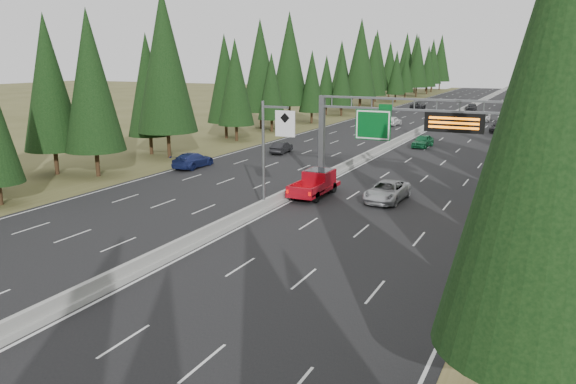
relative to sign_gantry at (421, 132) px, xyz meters
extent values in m
cube|color=black|center=(-8.92, 45.12, -5.23)|extent=(32.00, 260.00, 0.08)
cube|color=olive|center=(8.88, 45.12, -5.24)|extent=(3.60, 260.00, 0.06)
cube|color=#444520|center=(-26.72, 45.12, -5.24)|extent=(3.60, 260.00, 0.06)
cube|color=gray|center=(-8.92, 45.12, -5.04)|extent=(0.70, 260.00, 0.30)
cube|color=gray|center=(-8.92, 45.12, -4.64)|extent=(0.30, 260.00, 0.60)
cube|color=slate|center=(-8.57, 0.12, -1.29)|extent=(0.45, 0.45, 7.80)
cube|color=gray|center=(-8.57, 0.12, -5.04)|extent=(0.90, 0.90, 0.30)
cube|color=slate|center=(7.28, 0.12, -1.29)|extent=(0.45, 0.45, 7.80)
cube|color=gray|center=(7.28, 0.12, -5.04)|extent=(0.90, 0.90, 0.30)
cube|color=slate|center=(-0.64, 0.12, 2.53)|extent=(15.85, 0.35, 0.16)
cube|color=slate|center=(-0.64, 0.12, 1.69)|extent=(15.85, 0.35, 0.16)
cube|color=#054C19|center=(-3.92, -0.13, 0.36)|extent=(3.00, 0.10, 2.50)
cube|color=silver|center=(-3.92, -0.19, 0.36)|extent=(2.85, 0.02, 2.35)
cube|color=#054C19|center=(-2.92, -0.13, 1.86)|extent=(1.10, 0.10, 0.45)
cube|color=black|center=(2.58, -0.18, 0.86)|extent=(4.50, 0.40, 1.50)
cube|color=orange|center=(2.58, -0.40, 1.21)|extent=(3.80, 0.02, 0.18)
cube|color=orange|center=(2.58, -0.40, 0.86)|extent=(3.80, 0.02, 0.18)
cube|color=orange|center=(2.58, -0.40, 0.51)|extent=(3.80, 0.02, 0.18)
cylinder|color=slate|center=(-8.92, -9.88, -1.19)|extent=(0.20, 0.20, 8.00)
cube|color=gray|center=(-8.92, -9.88, -5.09)|extent=(0.50, 0.50, 0.20)
cube|color=slate|center=(-7.92, -9.88, 2.41)|extent=(2.00, 0.15, 0.15)
cube|color=silver|center=(-7.12, -10.00, 1.31)|extent=(1.50, 0.06, 1.80)
cone|color=black|center=(10.09, -28.02, 4.63)|extent=(6.14, 6.14, 14.34)
cylinder|color=black|center=(10.45, -19.37, -4.00)|extent=(0.40, 0.40, 2.53)
cone|color=black|center=(10.45, -19.37, 3.90)|extent=(5.69, 5.69, 13.28)
cylinder|color=black|center=(10.50, -4.79, -4.10)|extent=(0.40, 0.40, 2.34)
cone|color=black|center=(10.50, -4.79, 3.20)|extent=(5.26, 5.26, 12.26)
cylinder|color=black|center=(10.80, 8.38, -3.81)|extent=(0.40, 0.40, 2.92)
cylinder|color=black|center=(10.59, 20.49, -4.30)|extent=(0.40, 0.40, 1.93)
cone|color=black|center=(10.59, 20.49, 1.74)|extent=(4.35, 4.35, 10.15)
cylinder|color=black|center=(10.96, 31.64, -3.84)|extent=(0.40, 0.40, 2.85)
cylinder|color=black|center=(10.87, 44.37, -4.26)|extent=(0.40, 0.40, 2.02)
cone|color=black|center=(10.87, 44.37, 2.04)|extent=(4.53, 4.53, 10.58)
cylinder|color=black|center=(10.23, 55.92, -4.37)|extent=(0.40, 0.40, 1.81)
cone|color=black|center=(10.23, 55.92, 1.28)|extent=(4.06, 4.06, 9.48)
cylinder|color=black|center=(11.82, 68.92, -3.97)|extent=(0.40, 0.40, 2.60)
cylinder|color=black|center=(10.36, 82.47, -4.03)|extent=(0.40, 0.40, 2.48)
cone|color=black|center=(10.36, 82.47, 3.71)|extent=(5.57, 5.57, 13.01)
cylinder|color=black|center=(11.52, 96.26, -4.09)|extent=(0.40, 0.40, 2.36)
cone|color=black|center=(11.52, 96.26, 3.30)|extent=(5.32, 5.32, 12.40)
cylinder|color=black|center=(11.01, 106.51, -4.17)|extent=(0.40, 0.40, 2.20)
cone|color=black|center=(11.01, 106.51, 2.70)|extent=(4.95, 4.95, 11.54)
cylinder|color=black|center=(10.61, 120.25, -4.15)|extent=(0.40, 0.40, 2.24)
cone|color=black|center=(10.61, 120.25, 2.85)|extent=(5.04, 5.04, 11.75)
cylinder|color=black|center=(11.07, 133.52, -4.31)|extent=(0.40, 0.40, 1.93)
cone|color=black|center=(11.07, 133.52, 1.71)|extent=(4.33, 4.33, 10.11)
cylinder|color=black|center=(10.24, 144.65, -3.91)|extent=(0.40, 0.40, 2.71)
cone|color=black|center=(10.24, 144.65, 4.57)|extent=(6.11, 6.11, 14.25)
cylinder|color=black|center=(11.51, 156.56, -3.97)|extent=(0.40, 0.40, 2.60)
cone|color=black|center=(11.51, 156.56, 4.16)|extent=(5.85, 5.85, 13.65)
cylinder|color=black|center=(-27.94, -17.07, -4.39)|extent=(0.40, 0.40, 1.76)
cylinder|color=black|center=(-29.20, -5.58, -4.03)|extent=(0.40, 0.40, 2.48)
cone|color=black|center=(-29.20, -5.58, 3.71)|extent=(5.58, 5.58, 13.01)
cylinder|color=black|center=(-33.49, -6.60, -4.06)|extent=(0.40, 0.40, 2.42)
cone|color=black|center=(-33.49, -6.60, 3.51)|extent=(5.45, 5.45, 12.71)
cylinder|color=black|center=(-29.49, 5.67, -3.79)|extent=(0.40, 0.40, 2.96)
cone|color=black|center=(-29.49, 5.67, 5.45)|extent=(6.65, 6.65, 15.52)
cylinder|color=black|center=(-32.87, 6.70, -4.16)|extent=(0.40, 0.40, 2.22)
cone|color=black|center=(-32.87, 6.70, 2.76)|extent=(4.98, 4.98, 11.63)
cylinder|color=black|center=(-29.52, 20.40, -4.18)|extent=(0.40, 0.40, 2.17)
cone|color=black|center=(-29.52, 20.40, 2.60)|extent=(4.88, 4.88, 11.40)
cylinder|color=black|center=(-32.03, 21.80, -4.13)|extent=(0.40, 0.40, 2.28)
cone|color=black|center=(-32.03, 21.80, 3.00)|extent=(5.13, 5.13, 11.97)
cylinder|color=black|center=(-29.79, 31.25, -4.32)|extent=(0.40, 0.40, 1.89)
cone|color=black|center=(-29.79, 31.25, 1.59)|extent=(4.26, 4.26, 9.94)
cylinder|color=black|center=(-33.06, 33.80, -3.91)|extent=(0.40, 0.40, 2.71)
cone|color=black|center=(-33.06, 33.80, 4.55)|extent=(6.10, 6.10, 14.22)
cylinder|color=black|center=(-28.75, 44.05, -4.28)|extent=(0.40, 0.40, 1.97)
cone|color=black|center=(-28.75, 44.05, 1.87)|extent=(4.43, 4.43, 10.34)
cylinder|color=black|center=(-33.06, 44.20, -3.77)|extent=(0.40, 0.40, 3.00)
cone|color=black|center=(-33.06, 44.20, 5.60)|extent=(6.75, 6.75, 15.74)
cylinder|color=black|center=(-28.65, 58.13, -4.27)|extent=(0.40, 0.40, 2.00)
cone|color=black|center=(-28.65, 58.13, 1.99)|extent=(4.50, 4.50, 10.51)
cylinder|color=black|center=(-32.07, 58.66, -4.34)|extent=(0.40, 0.40, 1.85)
cone|color=black|center=(-32.07, 58.66, 1.45)|extent=(4.17, 4.17, 9.74)
cylinder|color=black|center=(-28.55, 68.65, -3.75)|extent=(0.40, 0.40, 3.03)
cone|color=black|center=(-28.55, 68.65, 5.72)|extent=(6.82, 6.82, 15.91)
cylinder|color=black|center=(-33.07, 69.44, -4.10)|extent=(0.40, 0.40, 2.35)
cone|color=black|center=(-33.07, 69.44, 3.24)|extent=(5.28, 5.28, 12.32)
cylinder|color=black|center=(-29.63, 81.38, -3.98)|extent=(0.40, 0.40, 2.58)
cone|color=black|center=(-29.63, 81.38, 4.09)|extent=(5.81, 5.81, 13.56)
cylinder|color=black|center=(-33.42, 83.50, -3.91)|extent=(0.40, 0.40, 2.72)
cone|color=black|center=(-33.42, 83.50, 4.59)|extent=(6.12, 6.12, 14.28)
cylinder|color=black|center=(-28.32, 95.54, -4.24)|extent=(0.40, 0.40, 2.06)
cone|color=black|center=(-28.32, 95.54, 2.20)|extent=(4.63, 4.63, 10.81)
cylinder|color=black|center=(-33.62, 95.77, -3.83)|extent=(0.40, 0.40, 2.87)
cone|color=black|center=(-33.62, 95.77, 5.13)|extent=(6.45, 6.45, 15.06)
cylinder|color=black|center=(-28.67, 106.29, -4.27)|extent=(0.40, 0.40, 2.00)
cone|color=black|center=(-28.67, 106.29, 1.98)|extent=(4.50, 4.50, 10.50)
cylinder|color=black|center=(-33.01, 105.80, -4.04)|extent=(0.40, 0.40, 2.46)
cone|color=black|center=(-33.01, 105.80, 3.66)|extent=(5.54, 5.54, 12.93)
cylinder|color=black|center=(-28.50, 118.14, -3.89)|extent=(0.40, 0.40, 2.76)
cone|color=black|center=(-28.50, 118.14, 4.73)|extent=(6.21, 6.21, 14.48)
cylinder|color=black|center=(-32.72, 121.82, -3.81)|extent=(0.40, 0.40, 2.91)
cone|color=black|center=(-32.72, 121.82, 5.29)|extent=(6.55, 6.55, 15.29)
cylinder|color=black|center=(-28.44, 131.83, -4.10)|extent=(0.40, 0.40, 2.34)
cone|color=black|center=(-28.44, 131.83, 3.22)|extent=(5.27, 5.27, 12.29)
cylinder|color=black|center=(-32.95, 134.24, -3.79)|extent=(0.40, 0.40, 2.96)
cone|color=black|center=(-32.95, 134.24, 5.44)|extent=(6.65, 6.65, 15.51)
cylinder|color=black|center=(-29.77, 144.32, -3.91)|extent=(0.40, 0.40, 2.73)
cone|color=black|center=(-29.77, 144.32, 4.62)|extent=(6.14, 6.14, 14.32)
cylinder|color=black|center=(-31.97, 146.49, -4.28)|extent=(0.40, 0.40, 1.97)
cone|color=black|center=(-31.97, 146.49, 1.88)|extent=(4.44, 4.44, 10.35)
cylinder|color=black|center=(-29.67, 157.02, -3.76)|extent=(0.40, 0.40, 3.01)
cone|color=black|center=(-29.67, 157.02, 5.66)|extent=(6.78, 6.78, 15.82)
cylinder|color=black|center=(-32.70, 159.11, -4.26)|extent=(0.40, 0.40, 2.02)
cone|color=black|center=(-32.70, 159.11, 2.05)|extent=(4.54, 4.54, 10.59)
imported|color=#A9ABAE|center=(-1.70, -3.00, -4.42)|extent=(2.74, 5.63, 1.54)
cylinder|color=black|center=(-8.35, -5.94, -4.75)|extent=(0.33, 0.88, 0.88)
cylinder|color=black|center=(-6.48, -5.94, -4.75)|extent=(0.33, 0.88, 0.88)
cylinder|color=black|center=(-8.35, -2.32, -4.75)|extent=(0.33, 0.88, 0.88)
cylinder|color=black|center=(-6.48, -2.32, -4.75)|extent=(0.33, 0.88, 0.88)
cube|color=#A30A16|center=(-7.42, -4.07, -4.58)|extent=(2.20, 6.15, 0.33)
cube|color=#A30A16|center=(-7.42, -3.09, -3.82)|extent=(2.09, 2.42, 1.21)
cube|color=black|center=(-7.42, -3.09, -3.49)|extent=(1.87, 2.09, 0.60)
cube|color=#A30A16|center=(-8.46, -5.72, -4.20)|extent=(0.11, 2.64, 0.66)
cube|color=#A30A16|center=(-6.37, -5.72, -4.20)|extent=(0.11, 2.64, 0.66)
cube|color=#A30A16|center=(-7.42, -7.04, -4.20)|extent=(2.20, 0.11, 0.66)
imported|color=#155F35|center=(-5.36, 25.36, -4.41)|extent=(2.20, 4.69, 1.55)
imported|color=#4E0B0E|center=(5.58, 46.60, -4.42)|extent=(2.09, 4.81, 1.54)
imported|color=black|center=(1.50, 45.00, -4.49)|extent=(2.27, 4.96, 1.41)
imported|color=silver|center=(-2.53, 60.01, -4.45)|extent=(2.89, 5.50, 1.48)
imported|color=#232326|center=(-7.42, 79.60, -4.37)|extent=(2.25, 4.95, 1.65)
imported|color=black|center=(-19.26, 13.57, -4.51)|extent=(1.82, 4.21, 1.35)
imported|color=navy|center=(-23.38, 1.65, -4.41)|extent=(2.27, 5.39, 1.55)
imported|color=white|center=(-15.10, 46.44, -4.42)|extent=(2.21, 4.65, 1.54)
imported|color=black|center=(-18.41, 77.96, -4.43)|extent=(2.54, 5.47, 1.52)
camera|label=1|loc=(10.05, -44.72, 5.75)|focal=35.00mm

